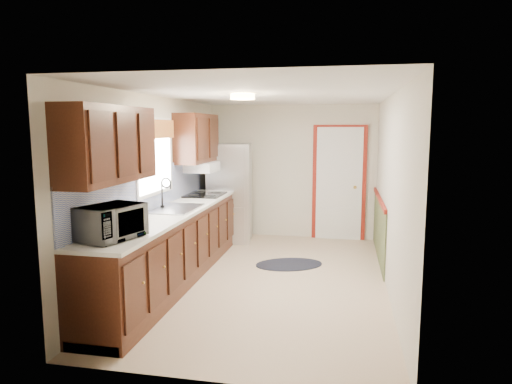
% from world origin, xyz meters
% --- Properties ---
extents(room_shell, '(3.20, 5.20, 2.52)m').
position_xyz_m(room_shell, '(0.00, 0.00, 1.20)').
color(room_shell, tan).
rests_on(room_shell, ground).
extents(kitchen_run, '(0.63, 4.00, 2.20)m').
position_xyz_m(kitchen_run, '(-1.24, -0.29, 0.81)').
color(kitchen_run, '#36170C').
rests_on(kitchen_run, ground).
extents(back_wall_trim, '(1.12, 2.30, 2.08)m').
position_xyz_m(back_wall_trim, '(0.99, 2.21, 0.89)').
color(back_wall_trim, maroon).
rests_on(back_wall_trim, ground).
extents(ceiling_fixture, '(0.30, 0.30, 0.06)m').
position_xyz_m(ceiling_fixture, '(-0.30, -0.20, 2.36)').
color(ceiling_fixture, '#FFD88C').
rests_on(ceiling_fixture, room_shell).
extents(microwave, '(0.48, 0.66, 0.40)m').
position_xyz_m(microwave, '(-1.20, -1.85, 1.14)').
color(microwave, white).
rests_on(microwave, kitchen_run).
extents(refrigerator, '(0.80, 0.76, 1.71)m').
position_xyz_m(refrigerator, '(-1.02, 1.97, 0.86)').
color(refrigerator, '#B7B7BC').
rests_on(refrigerator, ground).
extents(rug, '(1.15, 0.95, 0.01)m').
position_xyz_m(rug, '(0.18, 0.71, 0.01)').
color(rug, black).
rests_on(rug, ground).
extents(cooktop, '(0.55, 0.66, 0.02)m').
position_xyz_m(cooktop, '(-1.19, 1.04, 0.95)').
color(cooktop, black).
rests_on(cooktop, kitchen_run).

